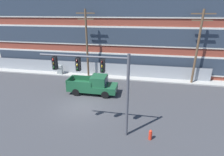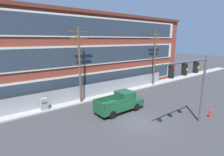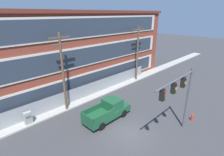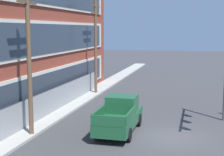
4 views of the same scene
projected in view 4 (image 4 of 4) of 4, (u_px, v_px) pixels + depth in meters
ground_plane at (171, 137)px, 19.67m from camera, size 160.00×160.00×0.00m
sidewalk_building_side at (36, 126)px, 21.70m from camera, size 80.00×1.81×0.16m
chain_link_fence at (17, 119)px, 19.97m from camera, size 31.63×0.06×1.87m
pickup_truck_dark_green at (120, 116)px, 20.59m from camera, size 5.42×2.06×2.09m
utility_pole_near_corner at (29, 52)px, 19.14m from camera, size 2.39×0.26×8.80m
utility_pole_midblock at (96, 43)px, 32.06m from camera, size 2.58×0.26×8.77m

